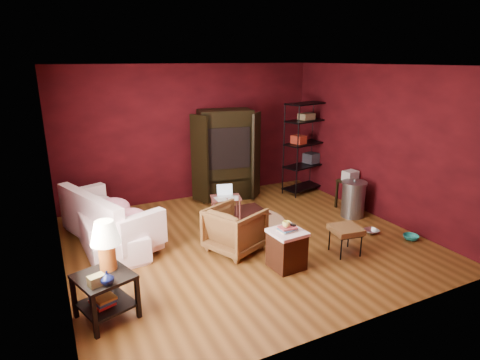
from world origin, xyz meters
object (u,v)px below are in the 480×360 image
at_px(armchair, 235,227).
at_px(hamper, 287,248).
at_px(sofa, 107,220).
at_px(side_table, 105,261).
at_px(wire_shelving, 306,144).
at_px(laptop_desk, 226,199).
at_px(tv_armoire, 226,153).

bearing_deg(armchair, hamper, -176.06).
relative_size(sofa, armchair, 2.67).
relative_size(side_table, wire_shelving, 0.57).
height_order(armchair, side_table, side_table).
bearing_deg(side_table, wire_shelving, 30.45).
xyz_separation_m(sofa, laptop_desk, (2.12, 0.04, 0.01)).
bearing_deg(laptop_desk, hamper, -72.87).
height_order(sofa, laptop_desk, sofa).
bearing_deg(wire_shelving, laptop_desk, -174.98).
bearing_deg(sofa, laptop_desk, -92.79).
bearing_deg(tv_armoire, wire_shelving, -2.05).
bearing_deg(laptop_desk, side_table, -125.05).
distance_m(side_table, tv_armoire, 4.33).
bearing_deg(tv_armoire, sofa, -144.79).
bearing_deg(tv_armoire, side_table, -122.29).
height_order(side_table, tv_armoire, tv_armoire).
bearing_deg(wire_shelving, hamper, -142.73).
bearing_deg(tv_armoire, armchair, -100.51).
distance_m(hamper, tv_armoire, 3.27).
distance_m(armchair, hamper, 0.93).
bearing_deg(side_table, armchair, 21.87).
distance_m(side_table, hamper, 2.49).
xyz_separation_m(sofa, hamper, (2.18, -1.94, -0.11)).
height_order(armchair, hamper, armchair).
relative_size(laptop_desk, tv_armoire, 0.35).
xyz_separation_m(hamper, wire_shelving, (2.23, 2.76, 0.80)).
bearing_deg(sofa, tv_armoire, -69.27).
bearing_deg(tv_armoire, hamper, -87.95).
distance_m(armchair, wire_shelving, 3.37).
distance_m(sofa, armchair, 2.08).
bearing_deg(armchair, tv_armoire, -44.93).
xyz_separation_m(armchair, side_table, (-2.04, -0.82, 0.30)).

